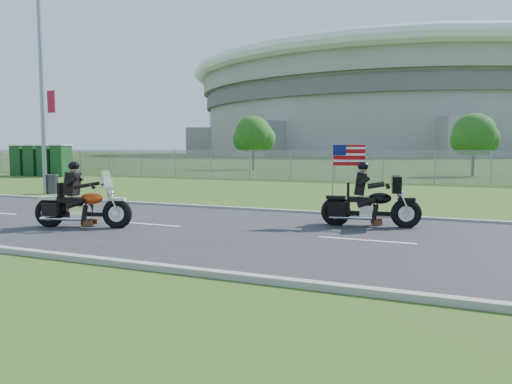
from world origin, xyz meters
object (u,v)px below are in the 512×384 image
at_px(streetlight, 45,71).
at_px(porta_toilet_b, 47,161).
at_px(motorcycle_lead, 81,207).
at_px(porta_toilet_c, 34,161).
at_px(motorcycle_follow, 370,205).
at_px(trash_can, 53,184).
at_px(porta_toilet_d, 20,161).
at_px(porta_toilet_a, 61,161).

distance_m(streetlight, porta_toilet_b, 16.33).
bearing_deg(motorcycle_lead, streetlight, 122.18).
xyz_separation_m(porta_toilet_c, motorcycle_follow, (28.48, -14.89, -0.55)).
height_order(streetlight, porta_toilet_c, streetlight).
height_order(streetlight, porta_toilet_b, streetlight).
relative_size(streetlight, trash_can, 11.58).
distance_m(porta_toilet_c, porta_toilet_d, 1.40).
bearing_deg(trash_can, porta_toilet_c, 140.43).
bearing_deg(trash_can, streetlight, -176.67).
height_order(porta_toilet_a, porta_toilet_d, same).
xyz_separation_m(streetlight, porta_toilet_d, (-14.22, 10.78, -4.49)).
bearing_deg(porta_toilet_d, porta_toilet_c, 0.00).
relative_size(porta_toilet_a, porta_toilet_b, 1.00).
bearing_deg(motorcycle_follow, porta_toilet_a, 138.82).
height_order(porta_toilet_d, motorcycle_lead, porta_toilet_d).
relative_size(streetlight, motorcycle_follow, 3.85).
distance_m(porta_toilet_a, motorcycle_lead, 26.11).
distance_m(streetlight, trash_can, 5.21).
xyz_separation_m(streetlight, motorcycle_lead, (8.79, -7.32, -5.08)).
relative_size(porta_toilet_b, motorcycle_follow, 0.89).
xyz_separation_m(motorcycle_lead, trash_can, (-8.58, 7.33, -0.13)).
bearing_deg(trash_can, porta_toilet_d, 143.27).
relative_size(porta_toilet_a, motorcycle_lead, 0.90).
xyz_separation_m(porta_toilet_b, motorcycle_lead, (20.21, -18.10, -0.59)).
bearing_deg(streetlight, motorcycle_follow, -14.71).
bearing_deg(porta_toilet_d, motorcycle_follow, -26.49).
xyz_separation_m(porta_toilet_b, porta_toilet_d, (-2.80, 0.00, 0.00)).
height_order(motorcycle_follow, trash_can, motorcycle_follow).
bearing_deg(porta_toilet_d, streetlight, -37.17).
distance_m(porta_toilet_a, motorcycle_follow, 29.69).
xyz_separation_m(porta_toilet_c, porta_toilet_d, (-1.40, 0.00, 0.00)).
xyz_separation_m(porta_toilet_c, trash_can, (13.03, -10.77, -0.72)).
bearing_deg(streetlight, porta_toilet_d, 142.83).
relative_size(motorcycle_lead, trash_can, 2.97).
height_order(streetlight, porta_toilet_d, streetlight).
bearing_deg(motorcycle_follow, trash_can, 153.98).
height_order(porta_toilet_a, trash_can, porta_toilet_a).
relative_size(porta_toilet_c, trash_can, 2.66).
xyz_separation_m(porta_toilet_a, porta_toilet_d, (-4.20, 0.00, 0.00)).
bearing_deg(porta_toilet_a, streetlight, -47.09).
height_order(porta_toilet_d, trash_can, porta_toilet_d).
distance_m(streetlight, motorcycle_lead, 12.51).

